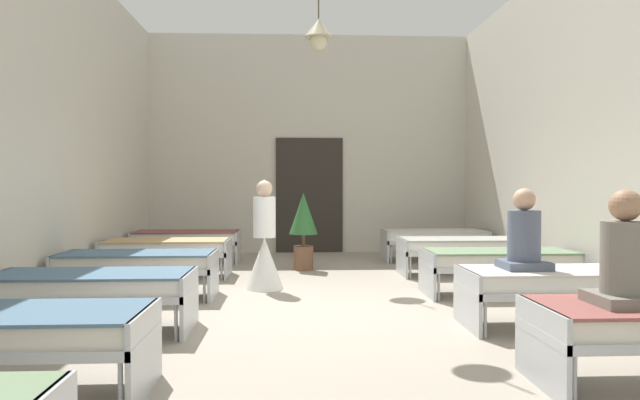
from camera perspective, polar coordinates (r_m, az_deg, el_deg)
The scene contains 15 objects.
ground_plane at distance 6.66m, azimuth 0.49°, elevation -11.17°, with size 7.26×12.22×0.10m, color #9E9384.
room_shell at distance 7.94m, azimuth -0.08°, elevation 7.80°, with size 7.06×11.82×4.56m.
bed_left_row_1 at distance 4.48m, azimuth -28.53°, elevation -11.16°, with size 1.90×0.84×0.57m.
bed_left_row_2 at distance 6.03m, azimuth -21.42°, elevation -7.87°, with size 1.90×0.84×0.57m.
bed_right_row_2 at distance 6.30m, azimuth 22.33°, elevation -7.47°, with size 1.90×0.84×0.57m.
bed_left_row_3 at distance 7.64m, azimuth -17.31°, elevation -5.88°, with size 1.90×0.84×0.57m.
bed_right_row_3 at distance 7.86m, azimuth 17.03°, elevation -5.68°, with size 1.90×0.84×0.57m.
bed_left_row_4 at distance 9.29m, azimuth -14.67°, elevation -4.58°, with size 1.90×0.84×0.57m.
bed_right_row_4 at distance 9.47m, azimuth 13.53°, elevation -4.46°, with size 1.90×0.84×0.57m.
bed_left_row_5 at distance 10.95m, azimuth -12.83°, elevation -3.67°, with size 1.90×0.84×0.57m.
bed_right_row_5 at distance 11.11m, azimuth 11.06°, elevation -3.59°, with size 1.90×0.84×0.57m.
nurse_near_aisle at distance 7.97m, azimuth -5.43°, elevation -4.87°, with size 0.52×0.52×1.49m.
patient_seated_primary at distance 4.57m, azimuth 27.56°, elevation -5.42°, with size 0.44×0.44×0.80m.
patient_seated_secondary at distance 6.15m, azimuth 19.24°, elevation -3.63°, with size 0.44×0.44×0.80m.
potted_plant at distance 9.71m, azimuth -1.62°, elevation -2.26°, with size 0.47×0.47×1.28m.
Camera 1 is at (-0.37, -6.49, 1.40)m, focal length 32.87 mm.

